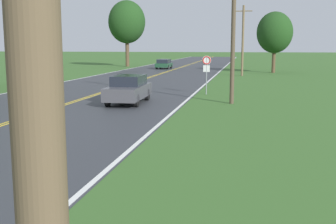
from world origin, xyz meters
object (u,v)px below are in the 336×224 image
at_px(traffic_sign, 207,65).
at_px(tree_behind_sign, 127,22).
at_px(tree_right_cluster, 275,33).
at_px(car_dark_grey_sedan_approaching, 129,89).
at_px(car_dark_green_hatchback_mid_near, 164,64).

xyz_separation_m(traffic_sign, tree_behind_sign, (-15.80, 35.08, 4.80)).
height_order(tree_behind_sign, tree_right_cluster, tree_behind_sign).
height_order(tree_right_cluster, car_dark_grey_sedan_approaching, tree_right_cluster).
bearing_deg(tree_right_cluster, car_dark_green_hatchback_mid_near, 158.56).
distance_m(traffic_sign, car_dark_green_hatchback_mid_near, 31.01).
bearing_deg(car_dark_grey_sedan_approaching, traffic_sign, 141.19).
height_order(traffic_sign, car_dark_green_hatchback_mid_near, traffic_sign).
xyz_separation_m(tree_behind_sign, car_dark_green_hatchback_mid_near, (6.88, -5.40, -6.03)).
xyz_separation_m(tree_behind_sign, car_dark_grey_sedan_approaching, (11.89, -40.27, -5.93)).
bearing_deg(car_dark_grey_sedan_approaching, tree_right_cluster, 160.05).
height_order(traffic_sign, car_dark_grey_sedan_approaching, traffic_sign).
height_order(traffic_sign, tree_behind_sign, tree_behind_sign).
distance_m(tree_right_cluster, car_dark_green_hatchback_mid_near, 16.15).
bearing_deg(traffic_sign, car_dark_green_hatchback_mid_near, 106.73).
relative_size(tree_behind_sign, car_dark_grey_sedan_approaching, 2.22).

